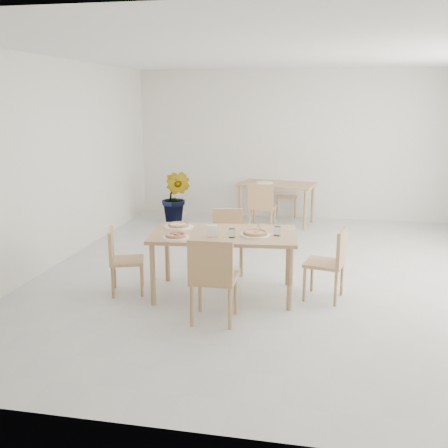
% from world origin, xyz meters
% --- Properties ---
extents(main_table, '(1.73, 1.09, 0.75)m').
position_xyz_m(main_table, '(-0.48, -0.87, 0.68)').
color(main_table, tan).
rests_on(main_table, ground).
extents(chair_south, '(0.46, 0.46, 0.91)m').
position_xyz_m(chair_south, '(-0.44, -1.70, 0.53)').
color(chair_south, tan).
rests_on(chair_south, ground).
extents(chair_north, '(0.48, 0.48, 0.83)m').
position_xyz_m(chair_north, '(-0.60, 0.01, 0.48)').
color(chair_north, tan).
rests_on(chair_north, ground).
extents(chair_west, '(0.49, 0.49, 0.78)m').
position_xyz_m(chair_west, '(-1.69, -1.05, 0.45)').
color(chair_west, tan).
rests_on(chair_west, ground).
extents(chair_east, '(0.49, 0.49, 0.84)m').
position_xyz_m(chair_east, '(0.74, -0.79, 0.49)').
color(chair_east, tan).
rests_on(chair_east, ground).
extents(plate_margherita, '(0.35, 0.35, 0.02)m').
position_xyz_m(plate_margherita, '(-0.11, -0.92, 0.76)').
color(plate_margherita, white).
rests_on(plate_margherita, main_table).
extents(plate_mushroom, '(0.34, 0.34, 0.02)m').
position_xyz_m(plate_mushroom, '(-1.07, -0.72, 0.76)').
color(plate_mushroom, white).
rests_on(plate_mushroom, main_table).
extents(plate_pepperoni, '(0.30, 0.30, 0.02)m').
position_xyz_m(plate_pepperoni, '(-0.96, -1.20, 0.76)').
color(plate_pepperoni, white).
rests_on(plate_pepperoni, main_table).
extents(pizza_margherita, '(0.36, 0.36, 0.03)m').
position_xyz_m(pizza_margherita, '(-0.11, -0.92, 0.78)').
color(pizza_margherita, tan).
rests_on(pizza_margherita, plate_margherita).
extents(pizza_mushroom, '(0.33, 0.33, 0.03)m').
position_xyz_m(pizza_mushroom, '(-1.07, -0.72, 0.78)').
color(pizza_mushroom, tan).
rests_on(pizza_mushroom, plate_mushroom).
extents(pizza_pepperoni, '(0.27, 0.27, 0.03)m').
position_xyz_m(pizza_pepperoni, '(-0.96, -1.20, 0.78)').
color(pizza_pepperoni, tan).
rests_on(pizza_pepperoni, plate_pepperoni).
extents(tumbler_a, '(0.08, 0.08, 0.10)m').
position_xyz_m(tumbler_a, '(0.13, -0.87, 0.80)').
color(tumbler_a, white).
rests_on(tumbler_a, main_table).
extents(tumbler_b, '(0.07, 0.07, 0.10)m').
position_xyz_m(tumbler_b, '(-0.36, -1.05, 0.80)').
color(tumbler_b, white).
rests_on(tumbler_b, main_table).
extents(napkin_holder, '(0.14, 0.09, 0.14)m').
position_xyz_m(napkin_holder, '(-0.57, -1.09, 0.82)').
color(napkin_holder, silver).
rests_on(napkin_holder, main_table).
extents(fork_a, '(0.08, 0.18, 0.01)m').
position_xyz_m(fork_a, '(-0.12, -0.50, 0.75)').
color(fork_a, silver).
rests_on(fork_a, main_table).
extents(fork_b, '(0.06, 0.18, 0.01)m').
position_xyz_m(fork_b, '(-0.42, -0.84, 0.75)').
color(fork_b, silver).
rests_on(fork_b, main_table).
extents(second_table, '(1.46, 1.00, 0.75)m').
position_xyz_m(second_table, '(-0.23, 2.90, 0.66)').
color(second_table, tan).
rests_on(second_table, ground).
extents(chair_back_s, '(0.45, 0.45, 0.87)m').
position_xyz_m(chair_back_s, '(-0.42, 2.12, 0.50)').
color(chair_back_s, tan).
rests_on(chair_back_s, ground).
extents(chair_back_n, '(0.45, 0.45, 0.82)m').
position_xyz_m(chair_back_n, '(-0.12, 3.61, 0.47)').
color(chair_back_n, tan).
rests_on(chair_back_n, ground).
extents(plate_empty, '(0.31, 0.31, 0.02)m').
position_xyz_m(plate_empty, '(-0.46, 2.86, 0.76)').
color(plate_empty, white).
rests_on(plate_empty, second_table).
extents(potted_plant, '(0.61, 0.53, 0.98)m').
position_xyz_m(potted_plant, '(-2.05, 2.54, 0.49)').
color(potted_plant, '#21681F').
rests_on(potted_plant, ground).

